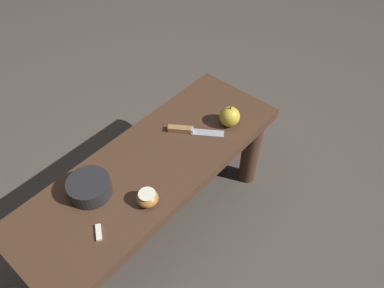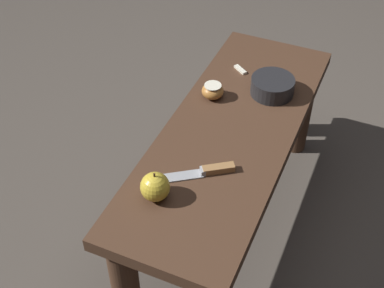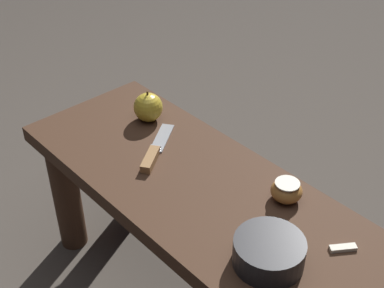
{
  "view_description": "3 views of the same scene",
  "coord_description": "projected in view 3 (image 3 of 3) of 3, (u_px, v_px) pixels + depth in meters",
  "views": [
    {
      "loc": [
        0.53,
        0.64,
        1.38
      ],
      "look_at": [
        -0.13,
        0.06,
        0.44
      ],
      "focal_mm": 35.0,
      "sensor_mm": 36.0,
      "label": 1
    },
    {
      "loc": [
        -1.12,
        -0.36,
        1.44
      ],
      "look_at": [
        -0.13,
        0.06,
        0.44
      ],
      "focal_mm": 50.0,
      "sensor_mm": 36.0,
      "label": 2
    },
    {
      "loc": [
        0.63,
        -0.63,
        1.18
      ],
      "look_at": [
        -0.13,
        0.06,
        0.44
      ],
      "focal_mm": 50.0,
      "sensor_mm": 36.0,
      "label": 3
    }
  ],
  "objects": [
    {
      "name": "knife",
      "position": [
        154.0,
        153.0,
        1.27
      ],
      "size": [
        0.14,
        0.18,
        0.02
      ],
      "rotation": [
        0.0,
        0.0,
        2.17
      ],
      "color": "#9EA0A5",
      "rests_on": "wooden_bench"
    },
    {
      "name": "apple_whole",
      "position": [
        148.0,
        107.0,
        1.38
      ],
      "size": [
        0.08,
        0.08,
        0.09
      ],
      "color": "gold",
      "rests_on": "wooden_bench"
    },
    {
      "name": "wooden_bench",
      "position": [
        210.0,
        225.0,
        1.23
      ],
      "size": [
        1.03,
        0.36,
        0.41
      ],
      "color": "#472D1E",
      "rests_on": "ground_plane"
    },
    {
      "name": "apple_cut",
      "position": [
        286.0,
        191.0,
        1.14
      ],
      "size": [
        0.07,
        0.07,
        0.05
      ],
      "color": "#B27233",
      "rests_on": "wooden_bench"
    },
    {
      "name": "apple_slice_near_knife",
      "position": [
        343.0,
        248.0,
        1.03
      ],
      "size": [
        0.04,
        0.05,
        0.01
      ],
      "color": "white",
      "rests_on": "wooden_bench"
    },
    {
      "name": "bowl",
      "position": [
        269.0,
        252.0,
        0.99
      ],
      "size": [
        0.14,
        0.14,
        0.05
      ],
      "color": "#232326",
      "rests_on": "wooden_bench"
    }
  ]
}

